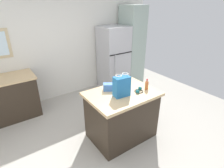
# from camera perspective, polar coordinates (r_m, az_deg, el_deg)

# --- Properties ---
(ground) EXTENTS (6.44, 6.44, 0.00)m
(ground) POSITION_cam_1_polar(r_m,az_deg,el_deg) (3.45, 0.57, -17.72)
(ground) COLOR #ADA89E
(back_wall) EXTENTS (5.37, 0.13, 2.63)m
(back_wall) POSITION_cam_1_polar(r_m,az_deg,el_deg) (4.74, -16.50, 11.48)
(back_wall) COLOR silver
(back_wall) RESTS_ON ground
(kitchen_island) EXTENTS (1.19, 0.86, 0.91)m
(kitchen_island) POSITION_cam_1_polar(r_m,az_deg,el_deg) (3.32, 3.02, -9.65)
(kitchen_island) COLOR #33281E
(kitchen_island) RESTS_ON ground
(refrigerator) EXTENTS (0.73, 0.71, 1.73)m
(refrigerator) POSITION_cam_1_polar(r_m,az_deg,el_deg) (5.10, 0.50, 8.12)
(refrigerator) COLOR #B7B7BC
(refrigerator) RESTS_ON ground
(tall_cabinet) EXTENTS (0.53, 0.63, 2.23)m
(tall_cabinet) POSITION_cam_1_polar(r_m,az_deg,el_deg) (5.43, 6.24, 11.74)
(tall_cabinet) COLOR #9EB2A8
(tall_cabinet) RESTS_ON ground
(sink_counter) EXTENTS (1.43, 0.69, 1.10)m
(sink_counter) POSITION_cam_1_polar(r_m,az_deg,el_deg) (4.40, -31.69, -4.27)
(sink_counter) COLOR #33281E
(sink_counter) RESTS_ON ground
(shopping_bag) EXTENTS (0.28, 0.18, 0.38)m
(shopping_bag) POSITION_cam_1_polar(r_m,az_deg,el_deg) (2.92, 3.07, -0.73)
(shopping_bag) COLOR #236BAD
(shopping_bag) RESTS_ON kitchen_island
(small_box) EXTENTS (0.21, 0.20, 0.12)m
(small_box) POSITION_cam_1_polar(r_m,az_deg,el_deg) (3.14, -1.18, -0.94)
(small_box) COLOR #4775B7
(small_box) RESTS_ON kitchen_island
(bottle) EXTENTS (0.06, 0.06, 0.20)m
(bottle) POSITION_cam_1_polar(r_m,az_deg,el_deg) (3.22, 10.87, -0.24)
(bottle) COLOR #C66633
(bottle) RESTS_ON kitchen_island
(ear_defenders) EXTENTS (0.21, 0.21, 0.06)m
(ear_defenders) POSITION_cam_1_polar(r_m,az_deg,el_deg) (3.15, 8.45, -1.98)
(ear_defenders) COLOR black
(ear_defenders) RESTS_ON kitchen_island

